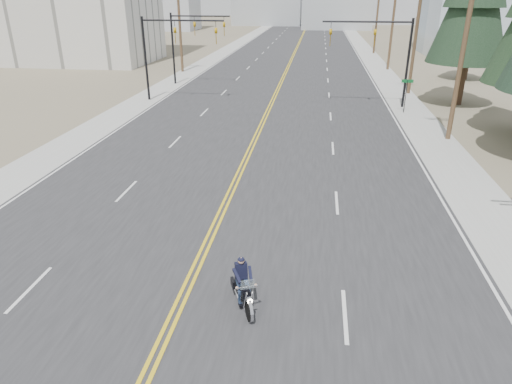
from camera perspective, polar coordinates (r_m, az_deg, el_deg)
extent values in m
cube|color=#303033|center=(77.71, 4.88, 17.03)|extent=(20.00, 200.00, 0.01)
cube|color=#A5A5A0|center=(79.12, -3.85, 17.18)|extent=(3.00, 200.00, 0.01)
cube|color=#A5A5A0|center=(78.00, 13.71, 16.50)|extent=(3.00, 200.00, 0.01)
cylinder|color=black|center=(42.17, -13.63, 15.79)|extent=(0.20, 0.20, 7.00)
cylinder|color=black|center=(40.78, -9.17, 20.42)|extent=(7.00, 0.14, 0.14)
imported|color=#BF8C0C|center=(41.02, -10.11, 19.46)|extent=(0.21, 0.26, 1.30)
imported|color=#BF8C0C|center=(40.13, -5.03, 19.63)|extent=(0.21, 0.26, 1.30)
cylinder|color=black|center=(40.12, 18.42, 14.91)|extent=(0.20, 0.20, 7.00)
cylinder|color=black|center=(39.35, 13.73, 19.97)|extent=(7.00, 0.14, 0.14)
imported|color=#BF8C0C|center=(39.46, 14.70, 18.94)|extent=(0.21, 0.26, 1.30)
imported|color=#BF8C0C|center=(39.23, 9.33, 19.34)|extent=(0.21, 0.26, 1.30)
cylinder|color=black|center=(49.68, -10.33, 17.15)|extent=(0.20, 0.20, 7.00)
cylinder|color=black|center=(48.63, -7.01, 21.00)|extent=(6.00, 0.14, 0.14)
imported|color=#BF8C0C|center=(48.81, -7.70, 20.21)|extent=(0.21, 0.26, 1.30)
imported|color=#BF8C0C|center=(48.13, -4.01, 20.30)|extent=(0.21, 0.26, 1.30)
cylinder|color=black|center=(38.50, 18.19, 11.27)|extent=(0.06, 0.06, 2.60)
cube|color=#0C5926|center=(38.29, 18.42, 13.02)|extent=(0.90, 0.03, 0.25)
cylinder|color=brown|center=(31.49, 24.52, 16.11)|extent=(0.30, 0.30, 11.50)
cylinder|color=brown|center=(46.07, 19.39, 18.29)|extent=(0.30, 0.30, 11.00)
cylinder|color=brown|center=(60.82, 16.75, 19.83)|extent=(0.30, 0.30, 11.50)
cylinder|color=brown|center=(77.68, 14.90, 20.45)|extent=(0.30, 0.30, 11.00)
cylinder|color=brown|center=(57.60, -9.51, 19.79)|extent=(0.30, 0.30, 10.50)
cube|color=#ADB2B7|center=(132.20, 10.12, 22.48)|extent=(18.00, 14.00, 14.00)
cube|color=#B7BCC6|center=(158.57, 16.40, 21.71)|extent=(14.00, 14.00, 12.00)
cylinder|color=#382619|center=(43.20, 24.17, 12.24)|extent=(0.61, 0.61, 3.48)
cylinder|color=#382619|center=(56.74, 24.70, 14.04)|extent=(0.64, 0.64, 2.74)
cone|color=black|center=(56.29, 25.69, 19.51)|extent=(5.12, 5.12, 8.23)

